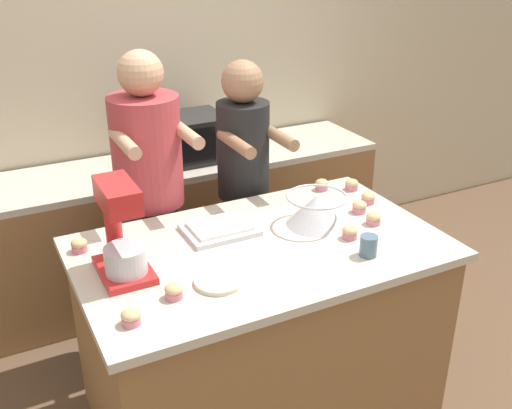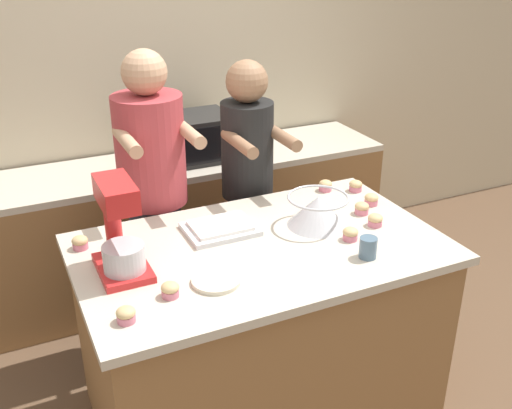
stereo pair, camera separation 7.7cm
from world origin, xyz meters
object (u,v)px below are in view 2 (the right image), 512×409
cupcake_6 (170,290)px  person_right (248,192)px  baking_tray (220,228)px  cupcake_7 (362,208)px  cupcake_0 (80,242)px  cupcake_2 (371,199)px  person_left (155,205)px  small_plate (216,281)px  cupcake_8 (375,220)px  cupcake_5 (126,315)px  cupcake_1 (350,234)px  cupcake_3 (325,185)px  drinking_glass (368,248)px  cupcake_4 (356,186)px  mixing_bowl (318,210)px  stand_mixer (119,233)px  microwave_oven (192,138)px

cupcake_6 → person_right: bearing=51.0°
baking_tray → cupcake_7: bearing=-9.5°
cupcake_0 → cupcake_2: 1.44m
person_left → small_plate: 0.90m
cupcake_8 → cupcake_5: bearing=-168.6°
person_left → cupcake_1: size_ratio=24.10×
cupcake_3 → cupcake_5: size_ratio=1.00×
baking_tray → cupcake_8: size_ratio=4.59×
baking_tray → small_plate: (-0.18, -0.40, -0.01)m
drinking_glass → cupcake_4: size_ratio=1.32×
person_right → mixing_bowl: 0.65m
mixing_bowl → cupcake_5: mixing_bowl is taller
cupcake_4 → cupcake_8: size_ratio=1.00×
person_right → drinking_glass: 1.00m
cupcake_4 → cupcake_5: (-1.41, -0.64, 0.00)m
drinking_glass → cupcake_4: 0.72m
mixing_bowl → cupcake_8: (0.25, -0.12, -0.05)m
person_right → cupcake_4: bearing=-37.6°
cupcake_4 → cupcake_8: bearing=-110.9°
person_left → cupcake_4: size_ratio=24.10×
cupcake_6 → cupcake_8: bearing=8.8°
cupcake_6 → cupcake_7: same height
stand_mixer → cupcake_7: size_ratio=5.74×
cupcake_0 → small_plate: bearing=-49.7°
mixing_bowl → cupcake_0: bearing=167.0°
small_plate → cupcake_1: size_ratio=2.77×
cupcake_0 → cupcake_8: (1.31, -0.37, 0.00)m
cupcake_1 → cupcake_8: size_ratio=1.00×
cupcake_1 → cupcake_7: bearing=45.5°
person_left → cupcake_5: person_left is taller
small_plate → cupcake_2: cupcake_2 is taller
mixing_bowl → cupcake_2: bearing=12.7°
cupcake_1 → cupcake_3: size_ratio=1.00×
person_right → cupcake_6: person_right is taller
microwave_oven → small_plate: microwave_oven is taller
person_right → cupcake_8: bearing=-66.7°
person_left → cupcake_7: (0.88, -0.61, 0.07)m
cupcake_3 → cupcake_6: same height
cupcake_8 → cupcake_4: bearing=69.1°
small_plate → mixing_bowl: bearing=23.5°
cupcake_5 → person_right: bearing=47.1°
person_right → stand_mixer: (-0.86, -0.65, 0.24)m
cupcake_4 → cupcake_5: 1.54m
drinking_glass → mixing_bowl: bearing=96.5°
baking_tray → cupcake_0: 0.63m
cupcake_6 → baking_tray: bearing=48.2°
cupcake_5 → cupcake_6: size_ratio=1.00×
baking_tray → cupcake_2: size_ratio=4.59×
mixing_bowl → microwave_oven: 1.24m
person_left → cupcake_0: person_left is taller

